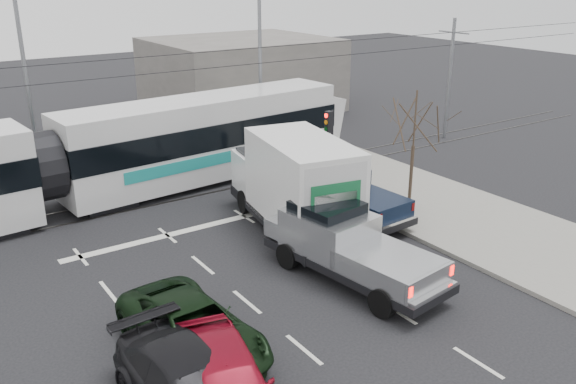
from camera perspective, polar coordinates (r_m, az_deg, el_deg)
ground at (r=19.76m, az=0.44°, el=-8.86°), size 120.00×120.00×0.00m
sidewalk_right at (r=25.43m, az=17.41°, el=-2.79°), size 6.00×60.00×0.15m
rails at (r=27.83m, az=-11.32°, el=-0.38°), size 60.00×1.60×0.03m
building_right at (r=44.58m, az=-4.43°, el=10.93°), size 12.00×10.00×5.00m
bare_tree at (r=24.83m, az=11.78°, el=6.23°), size 2.40×2.40×5.00m
traffic_signal at (r=27.23m, az=3.94°, el=5.54°), size 0.44×0.44×3.60m
street_lamp_near at (r=33.32m, az=-2.91°, el=12.40°), size 2.38×0.25×9.00m
street_lamp_far at (r=31.07m, az=-23.71°, el=10.21°), size 2.38×0.25×9.00m
catenary at (r=26.75m, az=-11.88°, el=7.40°), size 60.00×0.20×7.00m
tram at (r=26.25m, az=-22.01°, el=2.09°), size 29.21×5.43×5.93m
silver_pickup at (r=20.00m, az=5.34°, el=-4.78°), size 3.06×6.76×2.37m
box_truck at (r=23.06m, az=0.69°, el=0.64°), size 3.98×7.98×3.82m
navy_pickup at (r=24.73m, az=5.32°, el=0.07°), size 2.39×5.55×2.29m
green_car at (r=16.57m, az=-8.96°, el=-12.49°), size 2.73×5.28×1.42m
red_car at (r=14.40m, az=-5.91°, el=-17.42°), size 2.98×5.16×1.65m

